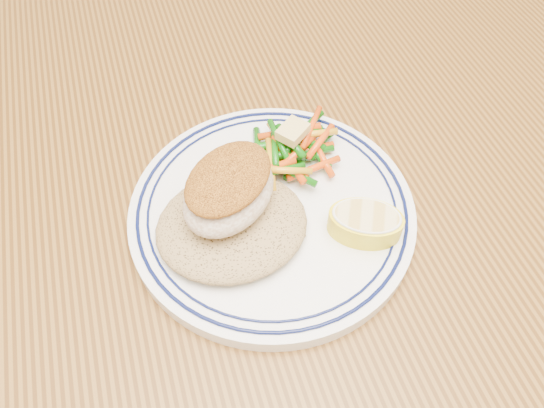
{
  "coord_description": "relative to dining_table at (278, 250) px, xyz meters",
  "views": [
    {
      "loc": [
        -0.1,
        -0.29,
        1.15
      ],
      "look_at": [
        -0.01,
        -0.02,
        0.77
      ],
      "focal_mm": 35.0,
      "sensor_mm": 36.0,
      "label": 1
    }
  ],
  "objects": [
    {
      "name": "lemon_wedge",
      "position": [
        0.05,
        -0.07,
        0.13
      ],
      "size": [
        0.08,
        0.08,
        0.02
      ],
      "color": "yellow",
      "rests_on": "plate"
    },
    {
      "name": "fish_fillet",
      "position": [
        -0.05,
        -0.02,
        0.15
      ],
      "size": [
        0.11,
        0.11,
        0.05
      ],
      "color": "beige",
      "rests_on": "rice_pilaf"
    },
    {
      "name": "butter_pat",
      "position": [
        0.02,
        0.03,
        0.14
      ],
      "size": [
        0.03,
        0.03,
        0.01
      ],
      "primitive_type": "cube",
      "rotation": [
        0.0,
        0.0,
        0.64
      ],
      "color": "#D9BE6A",
      "rests_on": "vegetable_pile"
    },
    {
      "name": "dining_table",
      "position": [
        0.0,
        0.0,
        0.0
      ],
      "size": [
        1.5,
        0.9,
        0.75
      ],
      "color": "#4F2F0F",
      "rests_on": "ground"
    },
    {
      "name": "plate",
      "position": [
        -0.01,
        -0.02,
        0.11
      ],
      "size": [
        0.26,
        0.26,
        0.02
      ],
      "color": "white",
      "rests_on": "dining_table"
    },
    {
      "name": "vegetable_pile",
      "position": [
        0.02,
        0.03,
        0.13
      ],
      "size": [
        0.1,
        0.09,
        0.03
      ],
      "color": "#10590B",
      "rests_on": "plate"
    },
    {
      "name": "rice_pilaf",
      "position": [
        -0.05,
        -0.04,
        0.12
      ],
      "size": [
        0.13,
        0.12,
        0.02
      ],
      "primitive_type": "ellipsoid",
      "color": "olive",
      "rests_on": "plate"
    }
  ]
}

